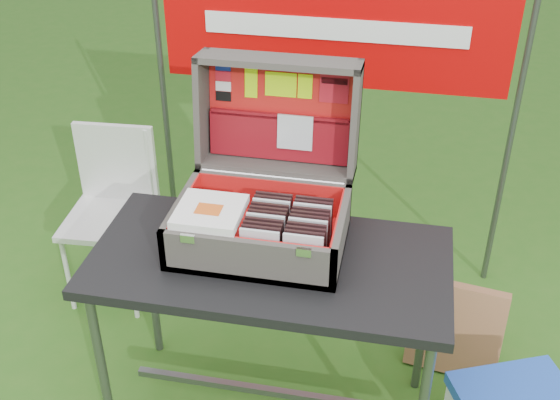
% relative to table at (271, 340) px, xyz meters
% --- Properties ---
extents(table, '(1.30, 0.65, 0.81)m').
position_rel_table_xyz_m(table, '(0.00, 0.00, 0.00)').
color(table, black).
rests_on(table, ground).
extents(table_top, '(1.30, 0.65, 0.04)m').
position_rel_table_xyz_m(table_top, '(0.00, 0.00, 0.39)').
color(table_top, black).
rests_on(table_top, ground).
extents(table_leg_fl, '(0.04, 0.04, 0.77)m').
position_rel_table_xyz_m(table_leg_fl, '(-0.59, -0.26, -0.02)').
color(table_leg_fl, '#59595B').
rests_on(table_leg_fl, ground).
extents(table_leg_bl, '(0.04, 0.04, 0.77)m').
position_rel_table_xyz_m(table_leg_bl, '(-0.59, 0.26, -0.02)').
color(table_leg_bl, '#59595B').
rests_on(table_leg_bl, ground).
extents(table_leg_br, '(0.04, 0.04, 0.77)m').
position_rel_table_xyz_m(table_leg_br, '(0.59, 0.26, -0.02)').
color(table_leg_br, '#59595B').
rests_on(table_leg_br, ground).
extents(table_brace, '(1.15, 0.03, 0.03)m').
position_rel_table_xyz_m(table_brace, '(0.00, 0.00, -0.29)').
color(table_brace, '#59595B').
rests_on(table_brace, ground).
extents(suitcase, '(0.62, 0.60, 0.59)m').
position_rel_table_xyz_m(suitcase, '(-0.05, 0.13, 0.70)').
color(suitcase, '#464039').
rests_on(suitcase, table).
extents(suitcase_base_bottom, '(0.62, 0.44, 0.02)m').
position_rel_table_xyz_m(suitcase_base_bottom, '(-0.05, 0.07, 0.42)').
color(suitcase_base_bottom, '#464039').
rests_on(suitcase_base_bottom, table_top).
extents(suitcase_base_wall_front, '(0.62, 0.02, 0.17)m').
position_rel_table_xyz_m(suitcase_base_wall_front, '(-0.05, -0.14, 0.49)').
color(suitcase_base_wall_front, '#464039').
rests_on(suitcase_base_wall_front, table_top).
extents(suitcase_base_wall_back, '(0.62, 0.02, 0.17)m').
position_rel_table_xyz_m(suitcase_base_wall_back, '(-0.05, 0.27, 0.49)').
color(suitcase_base_wall_back, '#464039').
rests_on(suitcase_base_wall_back, table_top).
extents(suitcase_base_wall_left, '(0.02, 0.44, 0.17)m').
position_rel_table_xyz_m(suitcase_base_wall_left, '(-0.35, 0.07, 0.49)').
color(suitcase_base_wall_left, '#464039').
rests_on(suitcase_base_wall_left, table_top).
extents(suitcase_base_wall_right, '(0.02, 0.44, 0.17)m').
position_rel_table_xyz_m(suitcase_base_wall_right, '(0.25, 0.07, 0.49)').
color(suitcase_base_wall_right, '#464039').
rests_on(suitcase_base_wall_right, table_top).
extents(suitcase_liner_floor, '(0.57, 0.39, 0.01)m').
position_rel_table_xyz_m(suitcase_liner_floor, '(-0.05, 0.07, 0.43)').
color(suitcase_liner_floor, red).
rests_on(suitcase_liner_floor, suitcase_base_bottom).
extents(suitcase_latch_left, '(0.05, 0.01, 0.03)m').
position_rel_table_xyz_m(suitcase_latch_left, '(-0.25, -0.15, 0.56)').
color(suitcase_latch_left, silver).
rests_on(suitcase_latch_left, suitcase_base_wall_front).
extents(suitcase_latch_right, '(0.05, 0.01, 0.03)m').
position_rel_table_xyz_m(suitcase_latch_right, '(0.15, -0.15, 0.56)').
color(suitcase_latch_right, silver).
rests_on(suitcase_latch_right, suitcase_base_wall_front).
extents(suitcase_hinge, '(0.55, 0.02, 0.02)m').
position_rel_table_xyz_m(suitcase_hinge, '(-0.05, 0.29, 0.57)').
color(suitcase_hinge, silver).
rests_on(suitcase_hinge, suitcase_base_wall_back).
extents(suitcase_lid_back, '(0.62, 0.07, 0.44)m').
position_rel_table_xyz_m(suitcase_lid_back, '(-0.05, 0.46, 0.77)').
color(suitcase_lid_back, '#464039').
rests_on(suitcase_lid_back, suitcase_base_wall_back).
extents(suitcase_lid_rim_far, '(0.62, 0.17, 0.04)m').
position_rel_table_xyz_m(suitcase_lid_rim_far, '(-0.05, 0.42, 0.99)').
color(suitcase_lid_rim_far, '#464039').
rests_on(suitcase_lid_rim_far, suitcase_lid_back).
extents(suitcase_lid_rim_near, '(0.62, 0.17, 0.04)m').
position_rel_table_xyz_m(suitcase_lid_rim_near, '(-0.05, 0.37, 0.57)').
color(suitcase_lid_rim_near, '#464039').
rests_on(suitcase_lid_rim_near, suitcase_lid_back).
extents(suitcase_lid_rim_left, '(0.02, 0.21, 0.46)m').
position_rel_table_xyz_m(suitcase_lid_rim_left, '(-0.35, 0.39, 0.78)').
color(suitcase_lid_rim_left, '#464039').
rests_on(suitcase_lid_rim_left, suitcase_lid_back).
extents(suitcase_lid_rim_right, '(0.02, 0.21, 0.46)m').
position_rel_table_xyz_m(suitcase_lid_rim_right, '(0.25, 0.39, 0.78)').
color(suitcase_lid_rim_right, '#464039').
rests_on(suitcase_lid_rim_right, suitcase_lid_back).
extents(suitcase_lid_liner, '(0.56, 0.05, 0.39)m').
position_rel_table_xyz_m(suitcase_lid_liner, '(-0.05, 0.45, 0.77)').
color(suitcase_lid_liner, red).
rests_on(suitcase_lid_liner, suitcase_lid_back).
extents(suitcase_liner_wall_front, '(0.57, 0.01, 0.14)m').
position_rel_table_xyz_m(suitcase_liner_wall_front, '(-0.05, -0.13, 0.50)').
color(suitcase_liner_wall_front, red).
rests_on(suitcase_liner_wall_front, suitcase_base_bottom).
extents(suitcase_liner_wall_back, '(0.57, 0.01, 0.14)m').
position_rel_table_xyz_m(suitcase_liner_wall_back, '(-0.05, 0.26, 0.50)').
color(suitcase_liner_wall_back, red).
rests_on(suitcase_liner_wall_back, suitcase_base_bottom).
extents(suitcase_liner_wall_left, '(0.01, 0.39, 0.14)m').
position_rel_table_xyz_m(suitcase_liner_wall_left, '(-0.33, 0.07, 0.50)').
color(suitcase_liner_wall_left, red).
rests_on(suitcase_liner_wall_left, suitcase_base_bottom).
extents(suitcase_liner_wall_right, '(0.01, 0.39, 0.14)m').
position_rel_table_xyz_m(suitcase_liner_wall_right, '(0.23, 0.07, 0.50)').
color(suitcase_liner_wall_right, red).
rests_on(suitcase_liner_wall_right, suitcase_base_bottom).
extents(suitcase_lid_pocket, '(0.55, 0.05, 0.18)m').
position_rel_table_xyz_m(suitcase_lid_pocket, '(-0.05, 0.42, 0.67)').
color(suitcase_lid_pocket, maroon).
rests_on(suitcase_lid_pocket, suitcase_lid_liner).
extents(suitcase_pocket_edge, '(0.54, 0.02, 0.02)m').
position_rel_table_xyz_m(suitcase_pocket_edge, '(-0.05, 0.42, 0.76)').
color(suitcase_pocket_edge, maroon).
rests_on(suitcase_pocket_edge, suitcase_lid_pocket).
extents(suitcase_pocket_cd, '(0.14, 0.03, 0.14)m').
position_rel_table_xyz_m(suitcase_pocket_cd, '(0.02, 0.40, 0.71)').
color(suitcase_pocket_cd, silver).
rests_on(suitcase_pocket_cd, suitcase_lid_pocket).
extents(lid_sticker_cc_a, '(0.06, 0.01, 0.04)m').
position_rel_table_xyz_m(lid_sticker_cc_a, '(-0.28, 0.46, 0.93)').
color(lid_sticker_cc_a, '#1933B2').
rests_on(lid_sticker_cc_a, suitcase_lid_liner).
extents(lid_sticker_cc_b, '(0.06, 0.01, 0.04)m').
position_rel_table_xyz_m(lid_sticker_cc_b, '(-0.28, 0.46, 0.90)').
color(lid_sticker_cc_b, red).
rests_on(lid_sticker_cc_b, suitcase_lid_liner).
extents(lid_sticker_cc_c, '(0.06, 0.01, 0.04)m').
position_rel_table_xyz_m(lid_sticker_cc_c, '(-0.28, 0.45, 0.86)').
color(lid_sticker_cc_c, white).
rests_on(lid_sticker_cc_c, suitcase_lid_liner).
extents(lid_sticker_cc_d, '(0.06, 0.01, 0.04)m').
position_rel_table_xyz_m(lid_sticker_cc_d, '(-0.28, 0.45, 0.82)').
color(lid_sticker_cc_d, black).
rests_on(lid_sticker_cc_d, suitcase_lid_liner).
extents(lid_card_neon_tall, '(0.05, 0.02, 0.12)m').
position_rel_table_xyz_m(lid_card_neon_tall, '(-0.17, 0.45, 0.88)').
color(lid_card_neon_tall, '#B7F707').
rests_on(lid_card_neon_tall, suitcase_lid_liner).
extents(lid_card_neon_main, '(0.12, 0.01, 0.09)m').
position_rel_table_xyz_m(lid_card_neon_main, '(-0.05, 0.45, 0.88)').
color(lid_card_neon_main, '#B7F707').
rests_on(lid_card_neon_main, suitcase_lid_liner).
extents(lid_card_neon_small, '(0.06, 0.01, 0.09)m').
position_rel_table_xyz_m(lid_card_neon_small, '(0.04, 0.45, 0.88)').
color(lid_card_neon_small, '#B7F707').
rests_on(lid_card_neon_small, suitcase_lid_liner).
extents(lid_sticker_band, '(0.11, 0.02, 0.11)m').
position_rel_table_xyz_m(lid_sticker_band, '(0.15, 0.45, 0.88)').
color(lid_sticker_band, red).
rests_on(lid_sticker_band, suitcase_lid_liner).
extents(lid_sticker_band_bar, '(0.10, 0.01, 0.02)m').
position_rel_table_xyz_m(lid_sticker_band_bar, '(0.15, 0.46, 0.91)').
color(lid_sticker_band_bar, black).
rests_on(lid_sticker_band_bar, suitcase_lid_liner).
extents(cd_left_0, '(0.14, 0.01, 0.16)m').
position_rel_table_xyz_m(cd_left_0, '(-0.01, -0.10, 0.51)').
color(cd_left_0, silver).
rests_on(cd_left_0, suitcase_liner_floor).
extents(cd_left_1, '(0.14, 0.01, 0.16)m').
position_rel_table_xyz_m(cd_left_1, '(-0.01, -0.08, 0.51)').
color(cd_left_1, black).
rests_on(cd_left_1, suitcase_liner_floor).
extents(cd_left_2, '(0.14, 0.01, 0.16)m').
position_rel_table_xyz_m(cd_left_2, '(-0.01, -0.06, 0.51)').
color(cd_left_2, black).
rests_on(cd_left_2, suitcase_liner_floor).
extents(cd_left_3, '(0.14, 0.01, 0.16)m').
position_rel_table_xyz_m(cd_left_3, '(-0.01, -0.03, 0.51)').
color(cd_left_3, black).
rests_on(cd_left_3, suitcase_liner_floor).
extents(cd_left_4, '(0.14, 0.01, 0.16)m').
position_rel_table_xyz_m(cd_left_4, '(-0.01, -0.01, 0.51)').
color(cd_left_4, silver).
rests_on(cd_left_4, suitcase_liner_floor).
extents(cd_left_5, '(0.14, 0.01, 0.16)m').
position_rel_table_xyz_m(cd_left_5, '(-0.01, 0.02, 0.51)').
color(cd_left_5, black).
rests_on(cd_left_5, suitcase_liner_floor).
extents(cd_left_6, '(0.14, 0.01, 0.16)m').
position_rel_table_xyz_m(cd_left_6, '(-0.01, 0.04, 0.51)').
color(cd_left_6, black).
rests_on(cd_left_6, suitcase_liner_floor).
extents(cd_left_7, '(0.14, 0.01, 0.16)m').
position_rel_table_xyz_m(cd_left_7, '(-0.01, 0.06, 0.51)').
color(cd_left_7, black).
rests_on(cd_left_7, suitcase_liner_floor).
extents(cd_left_8, '(0.14, 0.01, 0.16)m').
position_rel_table_xyz_m(cd_left_8, '(-0.01, 0.09, 0.51)').
color(cd_left_8, silver).
rests_on(cd_left_8, suitcase_liner_floor).
extents(cd_left_9, '(0.14, 0.01, 0.16)m').
position_rel_table_xyz_m(cd_left_9, '(-0.01, 0.11, 0.51)').
color(cd_left_9, black).
rests_on(cd_left_9, suitcase_liner_floor).
extents(cd_left_10, '(0.14, 0.01, 0.16)m').
position_rel_table_xyz_m(cd_left_10, '(-0.01, 0.14, 0.51)').
color(cd_left_10, black).
rests_on(cd_left_10, suitcase_liner_floor).
extents(cd_right_0, '(0.14, 0.01, 0.16)m').
position_rel_table_xyz_m(cd_right_0, '(0.14, -0.10, 0.51)').
color(cd_right_0, silver).
rests_on(cd_right_0, suitcase_liner_floor).
extents(cd_right_1, '(0.14, 0.01, 0.16)m').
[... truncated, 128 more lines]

